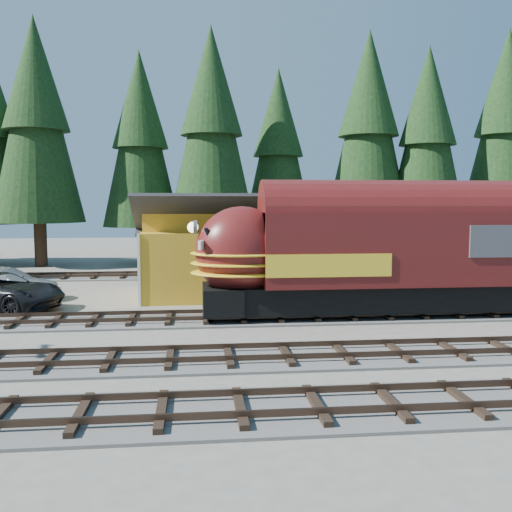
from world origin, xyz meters
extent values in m
plane|color=#6B665B|center=(0.00, 0.00, 0.00)|extent=(120.00, 120.00, 0.00)
cube|color=#4C4947|center=(10.00, 4.00, 0.04)|extent=(68.00, 3.20, 0.08)
cube|color=#38281E|center=(10.00, 4.72, 0.25)|extent=(68.00, 0.08, 0.16)
cube|color=#4C4947|center=(-10.00, 18.00, 0.04)|extent=(32.00, 3.20, 0.08)
cube|color=#38281E|center=(-10.00, 17.28, 0.25)|extent=(32.00, 0.08, 0.16)
cube|color=#38281E|center=(-10.00, 18.72, 0.25)|extent=(32.00, 0.08, 0.16)
cube|color=#C4891B|center=(0.00, 10.50, 1.70)|extent=(12.00, 6.00, 3.40)
cube|color=gold|center=(0.00, 10.50, 4.12)|extent=(11.88, 3.30, 1.44)
cube|color=white|center=(-6.04, 9.50, 2.20)|extent=(0.06, 2.40, 0.60)
cone|color=black|center=(-15.01, 25.25, 10.98)|extent=(6.70, 6.70, 15.26)
cone|color=black|center=(-7.50, 26.08, 9.74)|extent=(5.94, 5.94, 13.53)
cone|color=black|center=(-2.05, 24.66, 10.69)|extent=(6.52, 6.52, 14.85)
cone|color=black|center=(3.46, 27.41, 9.27)|extent=(5.66, 5.66, 12.89)
cone|color=black|center=(10.51, 25.84, 10.93)|extent=(6.67, 6.67, 15.19)
cone|color=black|center=(14.95, 24.65, 10.10)|extent=(6.16, 6.16, 14.03)
cone|color=black|center=(21.46, 24.66, 10.99)|extent=(6.71, 6.71, 15.27)
cube|color=black|center=(5.05, 4.00, 0.88)|extent=(14.32, 2.56, 1.11)
cube|color=#551513|center=(5.85, 4.00, 2.94)|extent=(13.07, 3.02, 3.02)
ellipsoid|color=#551513|center=(-1.49, 4.00, 2.84)|extent=(3.82, 2.96, 3.72)
cube|color=#38383A|center=(9.57, 4.00, 3.30)|extent=(4.02, 3.08, 1.31)
sphere|color=white|center=(-3.48, 4.00, 3.85)|extent=(0.44, 0.44, 0.44)
imported|color=#A1A4A8|center=(-12.88, 10.15, 0.81)|extent=(5.90, 3.37, 1.61)
camera|label=1|loc=(-3.40, -19.24, 4.88)|focal=40.00mm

